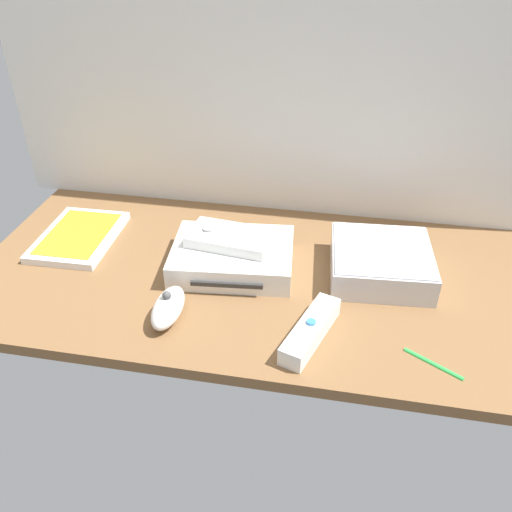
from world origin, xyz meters
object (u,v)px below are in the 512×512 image
Objects in this scene: remote_classic_pad at (230,238)px; stylus_pen at (434,363)px; game_console at (233,257)px; remote_wand at (311,331)px; remote_nunchuk at (168,307)px; game_case at (79,236)px; mini_computer at (381,262)px.

stylus_pen is (33.99, -19.18, -5.06)cm from remote_classic_pad.
game_console reaches higher than stylus_pen.
remote_nunchuk reaches higher than remote_wand.
remote_classic_pad is at bearing -5.53° from game_case.
remote_wand is at bearing -51.39° from game_console.
remote_nunchuk is 1.11× the size of stylus_pen.
mini_computer is 1.19× the size of remote_classic_pad.
stylus_pen is at bearing -3.65° from remote_nunchuk.
mini_computer is 22.19cm from stylus_pen.
remote_classic_pad reaches higher than stylus_pen.
remote_wand is 1.69× the size of stylus_pen.
mini_computer is (25.75, 2.60, 0.44)cm from game_console.
remote_wand is at bearing -1.26° from remote_nunchuk.
remote_classic_pad is at bearing 150.56° from stylus_pen.
remote_wand is (46.61, -19.30, 0.75)cm from game_case.
stylus_pen is at bearing -34.13° from game_console.
mini_computer is 0.94× the size of game_case.
remote_nunchuk is (-6.91, -15.27, -0.16)cm from game_console.
remote_wand is at bearing 172.95° from stylus_pen.
game_case is 30.90cm from remote_classic_pad.
remote_classic_pad is at bearing -176.63° from mini_computer.
stylus_pen is (40.22, -2.86, -1.69)cm from remote_nunchuk.
stylus_pen is (33.31, -18.14, -1.85)cm from game_console.
remote_wand is at bearing -119.01° from mini_computer.
game_console reaches higher than game_case.
remote_wand is (-10.28, -18.53, -1.13)cm from mini_computer.
remote_wand reaches higher than stylus_pen.
game_case is at bearing 176.07° from remote_wand.
game_case is (-56.89, 0.76, -1.88)cm from mini_computer.
remote_nunchuk reaches higher than stylus_pen.
stylus_pen is (7.56, -20.74, -2.29)cm from mini_computer.
stylus_pen is at bearing -19.62° from game_case.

